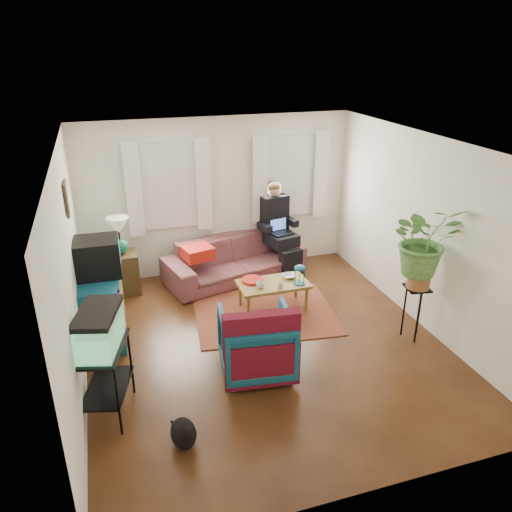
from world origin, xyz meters
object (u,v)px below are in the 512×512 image
object	(u,v)px
dresser	(103,308)
aquarium_stand	(107,381)
side_table	(124,273)
plant_stand	(414,312)
coffee_table	(273,296)
sofa	(235,253)
armchair	(256,340)

from	to	relation	value
dresser	aquarium_stand	xyz separation A→B (m)	(-0.01, -1.53, -0.04)
side_table	plant_stand	distance (m)	4.37
dresser	coffee_table	distance (m)	2.42
sofa	dresser	xyz separation A→B (m)	(-2.14, -1.27, -0.00)
coffee_table	plant_stand	size ratio (longest dim) A/B	1.37
side_table	dresser	distance (m)	1.35
aquarium_stand	plant_stand	world-z (taller)	aquarium_stand
coffee_table	plant_stand	world-z (taller)	plant_stand
plant_stand	coffee_table	bearing A→B (deg)	139.65
side_table	coffee_table	size ratio (longest dim) A/B	0.64
sofa	side_table	bearing A→B (deg)	164.93
sofa	dresser	distance (m)	2.49
side_table	armchair	bearing A→B (deg)	-62.15
side_table	aquarium_stand	xyz separation A→B (m)	(-0.35, -2.84, 0.09)
side_table	aquarium_stand	world-z (taller)	aquarium_stand
coffee_table	armchair	bearing A→B (deg)	-116.76
armchair	plant_stand	bearing A→B (deg)	-170.73
armchair	coffee_table	bearing A→B (deg)	-109.71
sofa	dresser	world-z (taller)	sofa
dresser	plant_stand	bearing A→B (deg)	-15.05
plant_stand	armchair	bearing A→B (deg)	-177.92
sofa	side_table	xyz separation A→B (m)	(-1.80, 0.04, -0.13)
side_table	dresser	size ratio (longest dim) A/B	0.65
sofa	side_table	size ratio (longest dim) A/B	3.54
aquarium_stand	armchair	world-z (taller)	armchair
dresser	coffee_table	world-z (taller)	dresser
sofa	coffee_table	world-z (taller)	sofa
aquarium_stand	plant_stand	bearing A→B (deg)	20.42
coffee_table	plant_stand	xyz separation A→B (m)	(1.52, -1.29, 0.16)
dresser	aquarium_stand	bearing A→B (deg)	-88.34
dresser	sofa	bearing A→B (deg)	32.61
side_table	dresser	world-z (taller)	dresser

